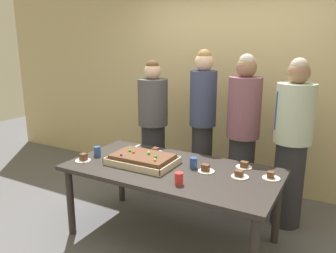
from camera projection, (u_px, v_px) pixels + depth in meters
ground_plane at (171, 237)px, 3.27m from camera, size 12.00×12.00×0.00m
interior_back_panel at (231, 71)px, 4.26m from camera, size 8.00×0.12×3.00m
party_table at (171, 175)px, 3.11m from camera, size 1.97×0.98×0.73m
sheet_cake at (143, 159)px, 3.20m from camera, size 0.63×0.42×0.12m
plated_slice_near_left at (206, 169)px, 3.00m from camera, size 0.15×0.15×0.07m
plated_slice_near_right at (240, 175)px, 2.88m from camera, size 0.15×0.15×0.06m
plated_slice_far_left at (83, 159)px, 3.27m from camera, size 0.15×0.15×0.08m
plated_slice_far_right at (244, 166)px, 3.09m from camera, size 0.15×0.15×0.06m
plated_slice_center_front at (271, 177)px, 2.84m from camera, size 0.15×0.15×0.06m
plated_slice_center_back at (156, 151)px, 3.51m from camera, size 0.15×0.15×0.06m
drink_cup_nearest at (179, 178)px, 2.73m from camera, size 0.07×0.07×0.10m
drink_cup_middle at (193, 163)px, 3.08m from camera, size 0.07×0.07×0.10m
drink_cup_far_end at (97, 151)px, 3.41m from camera, size 0.07×0.07×0.10m
cake_server_utensil at (135, 147)px, 3.70m from camera, size 0.03×0.20×0.01m
person_serving_front at (203, 122)px, 3.90m from camera, size 0.31×0.31×1.79m
person_green_shirt_behind at (153, 126)px, 4.15m from camera, size 0.37×0.37×1.66m
person_striped_tie_right at (292, 143)px, 3.31m from camera, size 0.37×0.37×1.72m
person_far_right_suit at (243, 133)px, 3.59m from camera, size 0.35×0.35×1.75m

